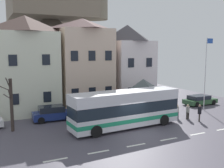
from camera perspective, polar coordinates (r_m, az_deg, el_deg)
The scene contains 17 objects.
ground_plane at distance 22.36m, azimuth 5.79°, elevation -10.88°, with size 40.00×60.00×0.07m.
townhouse_00 at distance 30.00m, azimuth -18.17°, elevation 3.93°, with size 6.39×5.32×10.63m.
townhouse_01 at distance 31.89m, azimuth -6.34°, elevation 4.49°, with size 6.02×6.05×10.67m.
townhouse_02 at distance 34.70m, azimuth 3.33°, elevation 4.37°, with size 5.12×6.57×10.18m.
hilltop_castle at distance 52.98m, azimuth -13.05°, elevation 8.02°, with size 37.31×37.31×20.55m.
transit_bus at distance 23.60m, azimuth 2.99°, elevation -5.55°, with size 10.46×3.08×3.33m.
bus_shelter at distance 28.38m, azimuth 6.83°, elevation -0.40°, with size 3.60×3.60×3.88m.
parked_car_00 at distance 35.21m, azimuth 18.61°, elevation -3.33°, with size 4.40×2.12×1.21m.
parked_car_01 at distance 26.82m, azimuth -12.77°, elevation -6.26°, with size 4.11×1.95×1.45m.
parked_car_03 at distance 30.95m, azimuth 9.35°, elevation -4.43°, with size 4.53×2.01×1.31m.
pedestrian_00 at distance 27.56m, azimuth 14.01°, elevation -5.70°, with size 0.35×0.37×1.49m.
pedestrian_01 at distance 27.62m, azimuth 16.22°, elevation -5.76°, with size 0.38×0.34×1.52m.
pedestrian_02 at distance 29.19m, azimuth 12.73°, elevation -4.76°, with size 0.31×0.31×1.68m.
pedestrian_03 at distance 27.06m, azimuth 18.59°, elevation -5.68°, with size 0.35×0.35×1.70m.
public_bench at distance 29.88m, azimuth 3.63°, elevation -5.11°, with size 1.66×0.48×0.87m.
flagpole at distance 31.76m, azimuth 19.84°, elevation 3.01°, with size 0.95×0.10×8.33m.
bare_tree_01 at distance 23.94m, azimuth -21.15°, elevation -4.05°, with size 1.32×0.87×4.74m.
Camera 1 is at (-11.11, -18.07, 7.06)m, focal length 41.86 mm.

